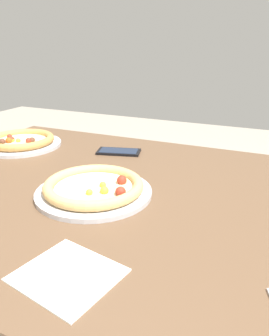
# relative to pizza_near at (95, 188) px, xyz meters

# --- Properties ---
(dining_table) EXTENTS (1.28, 0.95, 0.75)m
(dining_table) POSITION_rel_pizza_near_xyz_m (-0.00, 0.05, -0.12)
(dining_table) COLOR brown
(dining_table) RESTS_ON ground
(pizza_near) EXTENTS (0.30, 0.30, 0.04)m
(pizza_near) POSITION_rel_pizza_near_xyz_m (0.00, 0.00, 0.00)
(pizza_near) COLOR #B7B7BC
(pizza_near) RESTS_ON dining_table
(pizza_far) EXTENTS (0.29, 0.29, 0.04)m
(pizza_far) POSITION_rel_pizza_near_xyz_m (-0.47, 0.25, 0.00)
(pizza_far) COLOR #B7B7BC
(pizza_far) RESTS_ON dining_table
(paper_napkin) EXTENTS (0.18, 0.17, 0.00)m
(paper_napkin) POSITION_rel_pizza_near_xyz_m (0.12, -0.29, -0.02)
(paper_napkin) COLOR white
(paper_napkin) RESTS_ON dining_table
(cell_phone) EXTENTS (0.16, 0.11, 0.01)m
(cell_phone) POSITION_rel_pizza_near_xyz_m (-0.10, 0.33, -0.01)
(cell_phone) COLOR black
(cell_phone) RESTS_ON dining_table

